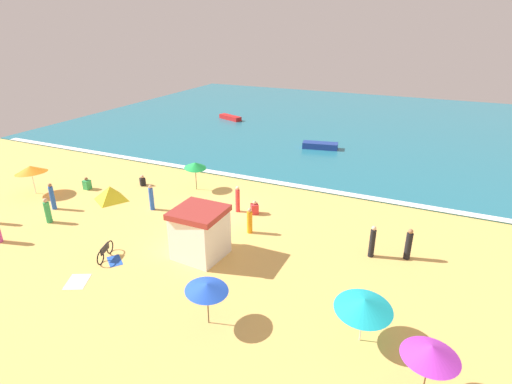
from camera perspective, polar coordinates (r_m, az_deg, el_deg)
ground_plane at (r=26.48m, az=-4.84°, el=-2.97°), size 60.00×60.00×0.00m
ocean_water at (r=51.37m, az=10.78°, el=9.61°), size 60.00×44.00×0.10m
wave_breaker_foam at (r=31.59m, az=0.73°, el=1.73°), size 57.00×0.70×0.01m
lifeguard_cabana at (r=21.41m, az=-7.86°, el=-5.64°), size 2.53×2.50×2.69m
beach_umbrella_0 at (r=14.76m, az=23.31°, el=-19.83°), size 2.60×2.60×2.17m
beach_umbrella_1 at (r=29.74m, az=-8.51°, el=3.72°), size 2.27×2.26×2.18m
beach_umbrella_2 at (r=16.30m, az=14.88°, el=-14.94°), size 2.91×2.93×2.05m
beach_umbrella_3 at (r=32.80m, az=-29.02°, el=2.79°), size 2.86×2.84×2.19m
beach_umbrella_4 at (r=16.68m, az=-6.90°, el=-13.09°), size 2.06×2.04×2.01m
beach_tent at (r=29.80m, az=-19.69°, el=-0.17°), size 2.33×2.31×1.04m
parked_bicycle at (r=22.88m, az=-20.37°, el=-7.82°), size 0.63×1.75×0.76m
beachgoer_1 at (r=29.78m, az=-26.64°, el=-0.59°), size 0.35×0.35×1.82m
beachgoer_2 at (r=26.18m, az=-0.20°, el=-2.29°), size 0.65×0.65×0.90m
beachgoer_3 at (r=22.64m, az=20.57°, el=-6.90°), size 0.45×0.45×1.72m
beachgoer_4 at (r=26.29m, az=-2.59°, el=-1.04°), size 0.38×0.38×1.77m
beachgoer_5 at (r=22.21m, az=15.97°, el=-6.74°), size 0.42×0.42×1.79m
beachgoer_7 at (r=27.41m, az=-14.44°, el=-0.79°), size 0.41×0.41×1.74m
beachgoer_8 at (r=32.45m, az=-22.59°, el=1.02°), size 0.47×0.47×0.92m
beachgoer_9 at (r=27.99m, az=-27.17°, el=-2.39°), size 0.42×0.42×1.61m
beachgoer_10 at (r=31.85m, az=-15.60°, el=1.52°), size 0.52×0.52×0.82m
beachgoer_11 at (r=23.74m, az=-0.90°, el=-4.09°), size 0.45×0.45×1.57m
beach_towel_0 at (r=21.66m, az=-23.75°, el=-11.42°), size 1.41×1.55×0.01m
beach_towel_1 at (r=22.64m, az=-19.18°, el=-9.09°), size 1.27×1.18×0.01m
small_boat_0 at (r=51.63m, az=-3.63°, el=10.37°), size 3.34×2.02×0.50m
small_boat_1 at (r=39.93m, az=8.98°, el=6.45°), size 3.48×1.76×0.58m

